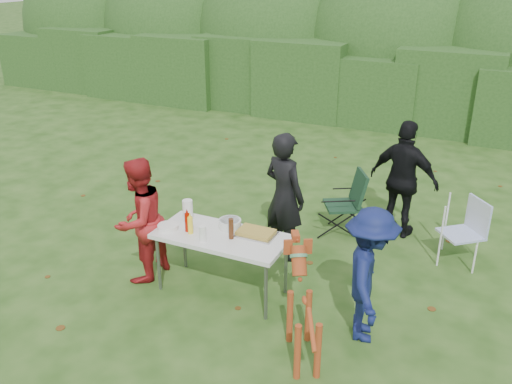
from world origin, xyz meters
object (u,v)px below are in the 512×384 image
at_px(camping_chair, 343,202).
at_px(ketchup_bottle, 187,222).
at_px(person_red_jacket, 139,220).
at_px(person_black_puffy, 404,180).
at_px(child, 369,276).
at_px(beer_bottle, 231,229).
at_px(person_cook, 284,196).
at_px(mustard_bottle, 190,225).
at_px(lawn_chair, 461,232).
at_px(dog, 304,315).
at_px(folding_table, 221,239).
at_px(paper_towel_roll, 188,211).

relative_size(camping_chair, ketchup_bottle, 4.09).
xyz_separation_m(person_red_jacket, person_black_puffy, (2.59, 2.45, 0.06)).
relative_size(child, beer_bottle, 5.95).
distance_m(person_cook, mustard_bottle, 1.36).
relative_size(person_cook, person_black_puffy, 1.01).
height_order(child, ketchup_bottle, child).
relative_size(child, lawn_chair, 1.69).
relative_size(person_cook, camping_chair, 1.86).
xyz_separation_m(dog, beer_bottle, (-1.12, 0.67, 0.35)).
height_order(person_cook, mustard_bottle, person_cook).
relative_size(person_black_puffy, ketchup_bottle, 7.50).
height_order(person_cook, ketchup_bottle, person_cook).
relative_size(child, camping_chair, 1.59).
xyz_separation_m(folding_table, lawn_chair, (2.41, 1.89, -0.26)).
bearing_deg(folding_table, paper_towel_roll, 163.68).
relative_size(dog, lawn_chair, 1.26).
relative_size(mustard_bottle, ketchup_bottle, 0.91).
bearing_deg(mustard_bottle, lawn_chair, 36.16).
bearing_deg(camping_chair, child, 82.20).
distance_m(dog, paper_towel_roll, 2.01).
height_order(mustard_bottle, beer_bottle, beer_bottle).
bearing_deg(dog, person_black_puffy, -35.08).
height_order(camping_chair, lawn_chair, camping_chair).
bearing_deg(beer_bottle, person_red_jacket, -175.22).
bearing_deg(lawn_chair, person_cook, -18.99).
height_order(folding_table, camping_chair, camping_chair).
xyz_separation_m(child, dog, (-0.45, -0.60, -0.21)).
distance_m(person_cook, lawn_chair, 2.28).
bearing_deg(dog, paper_towel_roll, 35.19).
bearing_deg(person_black_puffy, mustard_bottle, 64.56).
distance_m(child, mustard_bottle, 2.04).
bearing_deg(person_black_puffy, beer_bottle, 71.25).
xyz_separation_m(person_black_puffy, camping_chair, (-0.75, -0.25, -0.38)).
relative_size(folding_table, person_red_jacket, 0.98).
height_order(mustard_bottle, paper_towel_roll, paper_towel_roll).
xyz_separation_m(mustard_bottle, paper_towel_roll, (-0.20, 0.27, 0.03)).
xyz_separation_m(mustard_bottle, beer_bottle, (0.47, 0.08, 0.02)).
bearing_deg(dog, folding_table, 31.72).
xyz_separation_m(person_cook, dog, (0.94, -1.78, -0.33)).
relative_size(child, dog, 1.34).
height_order(folding_table, lawn_chair, lawn_chair).
xyz_separation_m(child, mustard_bottle, (-2.04, -0.01, 0.13)).
xyz_separation_m(child, beer_bottle, (-1.57, 0.07, 0.15)).
bearing_deg(child, dog, 127.78).
height_order(folding_table, dog, dog).
bearing_deg(dog, camping_chair, -20.16).
height_order(child, mustard_bottle, child).
distance_m(person_red_jacket, lawn_chair, 3.99).
xyz_separation_m(beer_bottle, paper_towel_roll, (-0.67, 0.18, 0.01)).
xyz_separation_m(person_black_puffy, mustard_bottle, (-1.89, -2.43, 0.02)).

